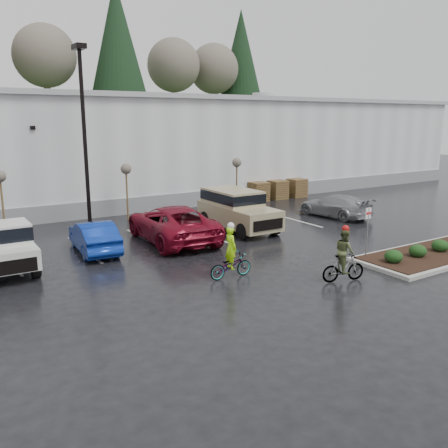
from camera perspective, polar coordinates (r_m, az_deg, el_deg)
ground at (r=17.60m, az=8.89°, el=-6.36°), size 120.00×120.00×0.00m
warehouse at (r=36.24m, az=-14.65°, el=8.97°), size 60.50×15.50×7.20m
wooded_ridge at (r=58.57m, az=-21.67°, el=9.08°), size 80.00×25.00×6.00m
lamppost at (r=25.46m, az=-16.55°, el=12.11°), size 0.50×1.00×9.22m
sapling_west at (r=25.81m, az=-25.34°, el=4.83°), size 0.60×0.60×3.20m
sapling_mid at (r=27.35m, az=-11.70°, el=6.14°), size 0.60×0.60×3.20m
sapling_east at (r=30.79m, az=1.55°, el=7.09°), size 0.60×0.60×3.20m
pallet_stack_a at (r=33.29m, az=4.15°, el=3.91°), size 1.20×1.20×1.35m
pallet_stack_b at (r=34.31m, az=6.44°, el=4.12°), size 1.20×1.20×1.35m
pallet_stack_c at (r=35.46m, az=8.72°, el=4.33°), size 1.20×1.20×1.35m
curb_island at (r=22.12m, az=24.49°, el=-3.23°), size 8.00×3.00×0.15m
mulch_bed at (r=22.10m, az=24.51°, el=-3.00°), size 7.60×2.60×0.04m
shrub_a at (r=19.65m, az=19.73°, el=-3.70°), size 0.70×0.70×0.52m
shrub_b at (r=20.82m, az=22.29°, el=-3.01°), size 0.70×0.70×0.52m
shrub_c at (r=22.04m, az=24.57°, el=-2.39°), size 0.70×0.70×0.52m
fire_lane_sign at (r=19.99m, az=16.89°, el=-0.29°), size 0.30×0.05×2.20m
car_blue at (r=21.23m, az=-15.37°, el=-1.46°), size 1.77×4.26×1.37m
car_red at (r=22.41m, az=-6.29°, el=0.08°), size 3.21×6.29×1.70m
suv_tan at (r=24.47m, az=1.76°, el=1.64°), size 2.20×5.10×2.06m
car_far_silver at (r=28.59m, az=13.18°, el=2.16°), size 2.37×4.75×1.33m
cyclist_hivis at (r=17.18m, az=0.81°, el=-4.41°), size 1.71×0.62×2.06m
cyclist_olive at (r=17.29m, az=14.21°, el=-4.30°), size 1.64×0.86×2.05m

